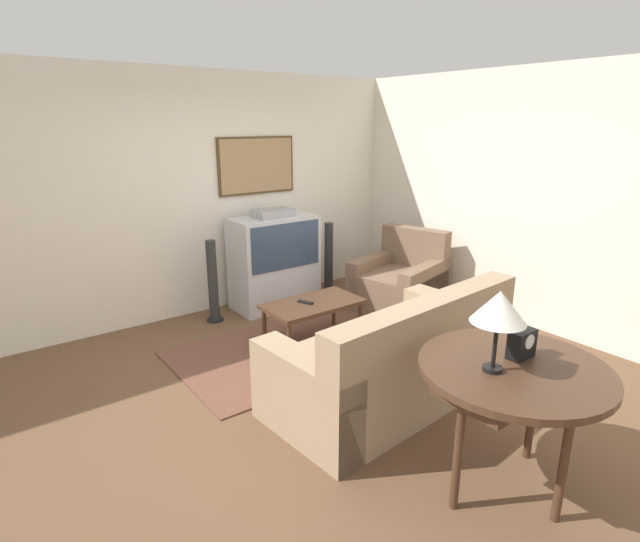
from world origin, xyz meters
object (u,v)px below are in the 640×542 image
speaker_tower_left (213,284)px  console_table (514,377)px  tv (274,261)px  couch (393,362)px  armchair (399,283)px  coffee_table (313,307)px  table_lamp (499,308)px  speaker_tower_right (329,260)px  mantel_clock (522,344)px

speaker_tower_left → console_table: bearing=-86.0°
tv → couch: tv is taller
couch → armchair: size_ratio=1.79×
coffee_table → table_lamp: (-0.45, -2.32, 0.80)m
console_table → speaker_tower_left: 3.53m
armchair → console_table: size_ratio=1.05×
tv → table_lamp: 3.60m
couch → coffee_table: 1.26m
coffee_table → speaker_tower_right: 1.56m
console_table → table_lamp: table_lamp is taller
couch → mantel_clock: 1.22m
console_table → speaker_tower_left: bearing=94.0°
tv → couch: (-0.39, -2.40, -0.23)m
tv → speaker_tower_left: 0.82m
speaker_tower_right → coffee_table: bearing=-133.4°
mantel_clock → tv: bearing=82.7°
armchair → coffee_table: bearing=-95.6°
console_table → armchair: bearing=56.1°
couch → table_lamp: table_lamp is taller
tv → armchair: bearing=-38.1°
mantel_clock → console_table: bearing=-159.0°
mantel_clock → speaker_tower_left: bearing=96.0°
table_lamp → tv: bearing=78.3°
console_table → mantel_clock: bearing=21.0°
table_lamp → speaker_tower_right: bearing=66.2°
armchair → mantel_clock: bearing=-46.8°
couch → speaker_tower_left: couch is taller
tv → console_table: bearing=-99.1°
couch → tv: bearing=-103.4°
armchair → coffee_table: (-1.44, -0.22, 0.09)m
mantel_clock → speaker_tower_right: 3.71m
armchair → console_table: armchair is taller
table_lamp → mantel_clock: table_lamp is taller
console_table → speaker_tower_right: (1.37, 3.50, -0.31)m
console_table → mantel_clock: 0.20m
tv → console_table: tv is taller
tv → table_lamp: bearing=-101.7°
tv → speaker_tower_right: tv is taller
armchair → speaker_tower_left: size_ratio=1.23×
console_table → tv: bearing=80.9°
armchair → table_lamp: size_ratio=2.42×
armchair → table_lamp: bearing=-51.0°
tv → armchair: (1.18, -0.92, -0.26)m
speaker_tower_left → speaker_tower_right: (1.62, 0.00, 0.00)m
tv → couch: bearing=-99.3°
coffee_table → speaker_tower_left: 1.26m
armchair → speaker_tower_left: (-1.99, 0.91, 0.14)m
armchair → mantel_clock: 3.08m
console_table → coffee_table: bearing=82.8°
coffee_table → mantel_clock: mantel_clock is taller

